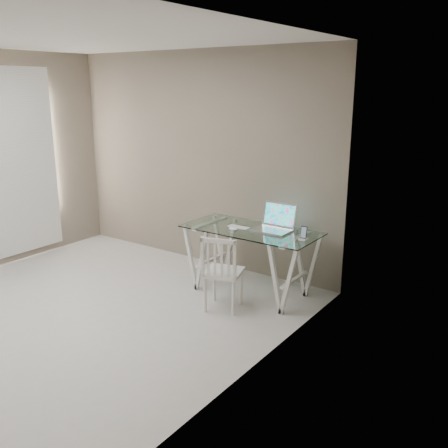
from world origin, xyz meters
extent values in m
plane|color=#AAA7A3|center=(0.00, 0.00, 0.00)|extent=(4.50, 4.50, 0.00)
cube|color=white|center=(0.00, 0.00, 2.70)|extent=(4.00, 4.50, 0.02)
cube|color=#6F6557|center=(0.00, 2.25, 1.35)|extent=(4.00, 0.02, 2.70)
cube|color=#6F6557|center=(2.00, 0.00, 1.35)|extent=(0.02, 4.50, 2.70)
cube|color=silver|center=(1.15, 1.68, 0.74)|extent=(1.50, 0.70, 0.01)
cube|color=silver|center=(0.60, 1.68, 0.36)|extent=(0.24, 0.62, 0.72)
cube|color=silver|center=(1.70, 1.68, 0.36)|extent=(0.24, 0.62, 0.72)
cube|color=silver|center=(1.14, 1.18, 0.40)|extent=(0.47, 0.47, 0.04)
cylinder|color=silver|center=(1.04, 0.99, 0.19)|extent=(0.03, 0.03, 0.38)
cylinder|color=silver|center=(1.33, 1.08, 0.19)|extent=(0.03, 0.03, 0.38)
cylinder|color=silver|center=(0.95, 1.28, 0.19)|extent=(0.03, 0.03, 0.38)
cylinder|color=silver|center=(1.23, 1.37, 0.19)|extent=(0.03, 0.03, 0.38)
cube|color=silver|center=(1.19, 1.01, 0.61)|extent=(0.36, 0.14, 0.42)
cube|color=silver|center=(1.37, 1.75, 0.75)|extent=(0.40, 0.28, 0.02)
cube|color=#19D899|center=(1.37, 1.92, 0.89)|extent=(0.40, 0.08, 0.26)
cube|color=silver|center=(1.00, 1.66, 0.75)|extent=(0.27, 0.11, 0.01)
ellipsoid|color=white|center=(1.01, 1.54, 0.76)|extent=(0.11, 0.06, 0.03)
cube|color=white|center=(1.80, 1.65, 0.75)|extent=(0.08, 0.08, 0.02)
cube|color=black|center=(1.80, 1.66, 0.83)|extent=(0.06, 0.03, 0.13)
camera|label=1|loc=(3.93, -2.77, 2.26)|focal=40.00mm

